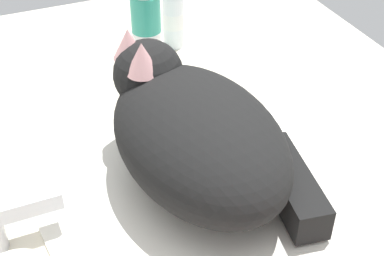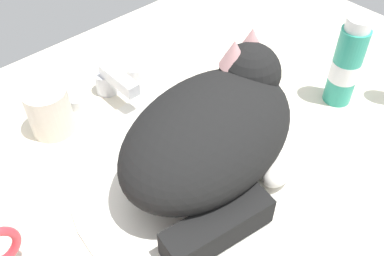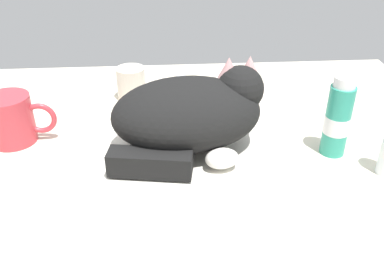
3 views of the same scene
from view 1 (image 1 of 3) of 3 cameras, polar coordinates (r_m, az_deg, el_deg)
The scene contains 5 objects.
ground_plane at distance 66.88cm, azimuth 0.62°, elevation -6.99°, with size 110.00×82.50×3.00cm, color silver.
sink_basin at distance 65.53cm, azimuth 0.63°, elevation -5.79°, with size 36.92×36.92×0.87cm, color white.
cat at distance 61.70cm, azimuth 0.35°, elevation -0.49°, with size 28.12×21.10×15.15cm.
toothpaste_bottle at distance 82.54cm, azimuth -4.65°, elevation 9.59°, with size 4.40×4.40×14.65cm.
mouthwash_bottle at distance 90.87cm, azimuth -1.93°, elevation 11.59°, with size 3.56×3.56×12.16cm.
Camera 1 is at (-43.57, 19.24, 45.45)cm, focal length 52.14 mm.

